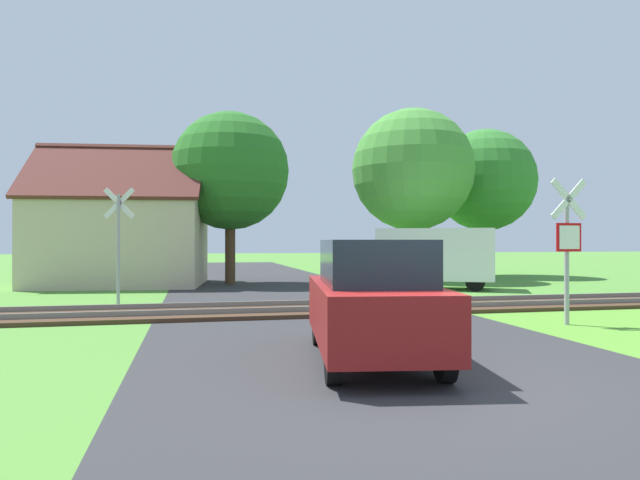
# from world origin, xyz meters

# --- Properties ---
(ground_plane) EXTENTS (160.00, 160.00, 0.00)m
(ground_plane) POSITION_xyz_m (0.00, 0.00, 0.00)
(ground_plane) COLOR #4C8433
(road_asphalt) EXTENTS (7.40, 80.00, 0.01)m
(road_asphalt) POSITION_xyz_m (0.00, 2.00, 0.00)
(road_asphalt) COLOR #2D2D30
(road_asphalt) RESTS_ON ground
(rail_track) EXTENTS (60.00, 2.60, 0.22)m
(rail_track) POSITION_xyz_m (0.00, 7.35, 0.06)
(rail_track) COLOR #422D1E
(rail_track) RESTS_ON ground
(stop_sign_near) EXTENTS (0.88, 0.16, 3.09)m
(stop_sign_near) POSITION_xyz_m (4.86, 3.94, 1.75)
(stop_sign_near) COLOR #9E9EA5
(stop_sign_near) RESTS_ON ground
(crossing_sign_far) EXTENTS (0.86, 0.23, 3.26)m
(crossing_sign_far) POSITION_xyz_m (-4.86, 9.99, 1.89)
(crossing_sign_far) COLOR #9E9EA5
(crossing_sign_far) RESTS_ON ground
(house) EXTENTS (7.23, 6.32, 5.69)m
(house) POSITION_xyz_m (-5.64, 17.59, 1.90)
(house) COLOR #C6B293
(house) RESTS_ON ground
(tree_right) EXTENTS (5.57, 5.57, 7.84)m
(tree_right) POSITION_xyz_m (6.99, 17.92, 5.05)
(tree_right) COLOR #513823
(tree_right) RESTS_ON ground
(tree_center) EXTENTS (4.88, 4.88, 7.12)m
(tree_center) POSITION_xyz_m (-1.35, 17.21, 4.67)
(tree_center) COLOR #513823
(tree_center) RESTS_ON ground
(tree_far) EXTENTS (5.16, 5.16, 7.48)m
(tree_far) POSITION_xyz_m (11.70, 19.93, 4.89)
(tree_far) COLOR #513823
(tree_far) RESTS_ON ground
(mail_truck) EXTENTS (5.20, 3.90, 2.24)m
(mail_truck) POSITION_xyz_m (5.80, 13.20, 1.24)
(mail_truck) COLOR white
(mail_truck) RESTS_ON ground
(parked_car) EXTENTS (2.22, 4.20, 1.78)m
(parked_car) POSITION_xyz_m (-0.27, 1.36, 0.89)
(parked_car) COLOR maroon
(parked_car) RESTS_ON ground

